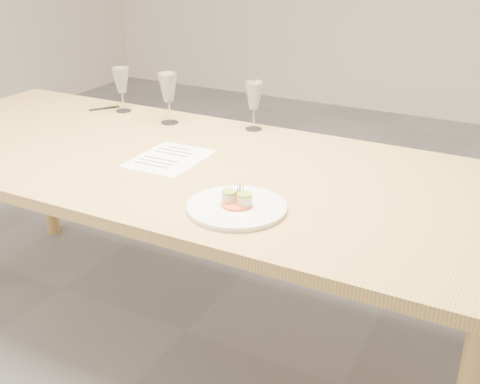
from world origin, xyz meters
The scene contains 8 objects.
ground centered at (0.00, 0.00, 0.00)m, with size 7.00×7.00×0.00m, color slate.
dining_table centered at (0.00, 0.00, 0.68)m, with size 2.40×1.00×0.75m.
dinner_plate centered at (0.39, -0.27, 0.76)m, with size 0.29×0.29×0.08m.
recipe_sheet centered at (-0.03, -0.02, 0.75)m, with size 0.24×0.30×0.00m.
ballpoint_pen centered at (-0.64, 0.37, 0.76)m, with size 0.09×0.12×0.01m.
wine_glass_0 centered at (-0.54, 0.39, 0.89)m, with size 0.08×0.08×0.19m.
wine_glass_1 centered at (-0.26, 0.34, 0.90)m, with size 0.08×0.08×0.21m.
wine_glass_2 centered at (0.09, 0.43, 0.89)m, with size 0.08×0.08×0.19m.
Camera 1 is at (1.14, -1.66, 1.51)m, focal length 45.00 mm.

